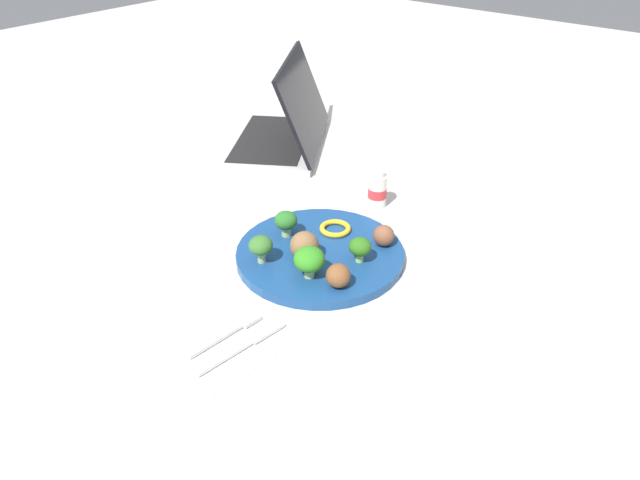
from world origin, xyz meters
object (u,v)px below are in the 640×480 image
broccoli_floret_mid_right (360,247)px  meatball_mid_right (384,236)px  plate (320,254)px  pepper_ring_center (335,228)px  meatball_near_rim (338,276)px  fork (228,332)px  broccoli_floret_back_right (261,246)px  yogurt_bottle (377,190)px  napkin (232,343)px  meatball_front_left (305,246)px  broccoli_floret_mid_left (285,222)px  broccoli_floret_far_rim (309,260)px  laptop (282,130)px  knife (245,344)px

broccoli_floret_mid_right → meatball_mid_right: bearing=-2.5°
plate → pepper_ring_center: 0.07m
meatball_mid_right → pepper_ring_center: bearing=99.3°
meatball_near_rim → fork: meatball_near_rim is taller
plate → fork: (-0.23, -0.02, -0.00)m
broccoli_floret_back_right → yogurt_bottle: 0.30m
broccoli_floret_mid_right → napkin: (-0.26, 0.03, -0.04)m
broccoli_floret_back_right → meatball_front_left: size_ratio=0.99×
broccoli_floret_mid_left → meatball_mid_right: 0.17m
broccoli_floret_far_rim → pepper_ring_center: broccoli_floret_far_rim is taller
meatball_near_rim → yogurt_bottle: size_ratio=0.52×
broccoli_floret_back_right → yogurt_bottle: (0.29, -0.03, -0.01)m
pepper_ring_center → napkin: pepper_ring_center is taller
meatball_mid_right → plate: bearing=137.6°
broccoli_floret_mid_right → broccoli_floret_back_right: (-0.10, 0.12, 0.00)m
meatball_front_left → laptop: 0.49m
meatball_front_left → broccoli_floret_far_rim: bearing=-132.0°
broccoli_floret_mid_right → broccoli_floret_far_rim: bearing=156.0°
broccoli_floret_mid_left → broccoli_floret_far_rim: 0.13m
yogurt_bottle → laptop: 0.35m
plate → broccoli_floret_mid_left: (-0.00, 0.07, 0.04)m
meatball_mid_right → broccoli_floret_mid_left: bearing=118.9°
broccoli_floret_mid_right → broccoli_floret_far_rim: 0.09m
pepper_ring_center → yogurt_bottle: yogurt_bottle is taller
broccoli_floret_back_right → broccoli_floret_mid_left: size_ratio=1.02×
broccoli_floret_far_rim → fork: broccoli_floret_far_rim is taller
knife → laptop: 0.69m
broccoli_floret_mid_right → meatball_near_rim: broccoli_floret_mid_right is taller
broccoli_floret_back_right → broccoli_floret_mid_left: broccoli_floret_back_right is taller
yogurt_bottle → meatball_mid_right: bearing=-142.4°
broccoli_floret_mid_left → pepper_ring_center: size_ratio=0.83×
meatball_mid_right → napkin: meatball_mid_right is taller
knife → yogurt_bottle: (0.44, 0.08, 0.03)m
broccoli_floret_mid_left → meatball_front_left: 0.08m
meatball_near_rim → laptop: size_ratio=0.10×
broccoli_floret_far_rim → laptop: size_ratio=0.13×
meatball_near_rim → knife: bearing=171.3°
pepper_ring_center → yogurt_bottle: 0.15m
meatball_front_left → meatball_mid_right: meatball_front_left is taller
meatball_front_left → yogurt_bottle: 0.24m
plate → broccoli_floret_back_right: bearing=148.3°
broccoli_floret_mid_right → meatball_near_rim: 0.08m
meatball_mid_right → fork: bearing=170.4°
broccoli_floret_mid_right → knife: (-0.25, 0.01, -0.04)m
broccoli_floret_mid_right → yogurt_bottle: 0.22m
broccoli_floret_mid_left → knife: broccoli_floret_mid_left is taller
broccoli_floret_back_right → pepper_ring_center: 0.16m
plate → laptop: 0.48m
pepper_ring_center → yogurt_bottle: (0.14, 0.01, 0.01)m
broccoli_floret_mid_right → meatball_near_rim: size_ratio=1.12×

